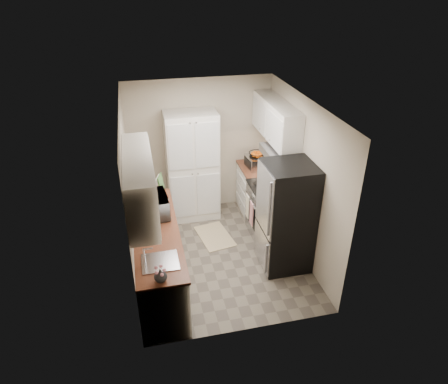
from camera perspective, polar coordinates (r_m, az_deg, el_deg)
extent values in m
plane|color=#665B4C|center=(6.60, -0.67, -8.92)|extent=(3.20, 3.20, 0.00)
cube|color=beige|center=(7.34, -3.40, 6.47)|extent=(2.60, 0.04, 2.50)
cube|color=beige|center=(4.61, 3.53, -8.53)|extent=(2.60, 0.04, 2.50)
cube|color=beige|center=(5.82, -13.36, -0.68)|extent=(0.04, 3.20, 2.50)
cube|color=beige|center=(6.28, 10.94, 1.93)|extent=(0.04, 3.20, 2.50)
cube|color=white|center=(5.43, -0.82, 12.38)|extent=(2.60, 3.20, 0.04)
cube|color=silver|center=(4.88, -11.96, 1.21)|extent=(0.33, 1.60, 0.70)
cube|color=silver|center=(6.67, 7.38, 9.82)|extent=(0.33, 1.55, 0.58)
cube|color=#99999E|center=(6.41, 7.93, 5.43)|extent=(0.45, 0.76, 0.13)
cube|color=#B7B7BC|center=(5.03, -9.11, -9.87)|extent=(0.45, 0.40, 0.02)
cube|color=brown|center=(6.02, -13.18, -0.32)|extent=(0.02, 0.22, 0.22)
cube|color=silver|center=(7.15, -4.53, 3.62)|extent=(0.90, 0.55, 2.00)
cube|color=silver|center=(5.90, -9.35, -9.24)|extent=(0.60, 2.30, 0.88)
cube|color=brown|center=(5.63, -9.72, -5.55)|extent=(0.63, 2.33, 0.04)
cube|color=silver|center=(7.54, 4.75, 0.23)|extent=(0.60, 0.80, 0.88)
cube|color=brown|center=(7.33, 4.89, 3.39)|extent=(0.63, 0.83, 0.04)
cube|color=#B7B7BC|center=(6.87, 6.55, -2.84)|extent=(0.64, 0.76, 0.90)
cube|color=black|center=(6.64, 6.77, 0.58)|extent=(0.66, 0.78, 0.03)
cube|color=black|center=(6.69, 9.17, 1.63)|extent=(0.06, 0.76, 0.22)
cube|color=pink|center=(6.61, 3.94, -3.11)|extent=(0.01, 0.16, 0.42)
cube|color=beige|center=(6.80, 3.37, -2.07)|extent=(0.01, 0.16, 0.42)
cube|color=#B7B7BC|center=(6.02, 8.92, -3.53)|extent=(0.70, 0.72, 1.70)
imported|color=#A9A9AD|center=(5.88, -9.89, -1.88)|extent=(0.44, 0.60, 0.31)
cylinder|color=black|center=(6.31, -11.21, 0.16)|extent=(0.07, 0.07, 0.29)
imported|color=beige|center=(4.73, -9.06, -11.69)|extent=(0.17, 0.17, 0.16)
cube|color=#477F3A|center=(6.53, -9.01, 1.28)|extent=(0.08, 0.21, 0.27)
cube|color=#ACABB0|center=(7.25, 4.57, 4.27)|extent=(0.35, 0.42, 0.23)
cube|color=tan|center=(7.00, -1.34, -6.31)|extent=(0.64, 0.88, 0.01)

